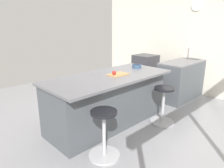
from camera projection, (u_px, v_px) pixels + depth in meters
name	position (u px, v px, depth m)	size (l,w,h in m)	color
ground_plane	(118.00, 120.00, 3.97)	(7.41, 7.41, 0.00)	gray
interior_partition_left	(190.00, 41.00, 5.39)	(0.15, 5.70, 2.71)	silver
sink_cabinet	(188.00, 77.00, 5.27)	(1.98, 0.60, 1.20)	#4C5156
oven_range	(145.00, 70.00, 6.19)	(0.60, 0.61, 0.89)	#38383D
kitchen_island	(108.00, 100.00, 3.74)	(2.32, 1.03, 0.92)	#4C5156
stool_by_window	(163.00, 106.00, 3.80)	(0.44, 0.44, 0.69)	#B7B7BC
stool_middle	(104.00, 135.00, 2.82)	(0.44, 0.44, 0.69)	#B7B7BC
cutting_board	(118.00, 74.00, 3.64)	(0.36, 0.24, 0.02)	tan
apple_red	(114.00, 73.00, 3.56)	(0.07, 0.07, 0.07)	red
fruit_bowl	(137.00, 66.00, 4.19)	(0.19, 0.19, 0.07)	#334C6B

